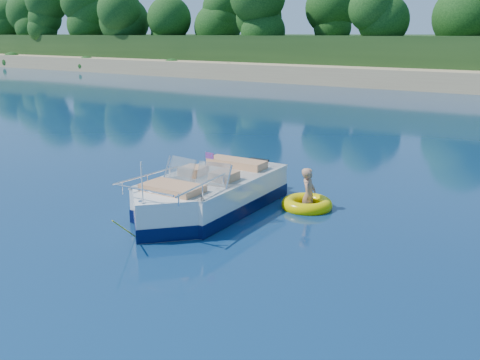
% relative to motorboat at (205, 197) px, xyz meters
% --- Properties ---
extents(ground, '(160.00, 160.00, 0.00)m').
position_rel_motorboat_xyz_m(ground, '(0.30, -2.86, -0.38)').
color(ground, '#091D3F').
rests_on(ground, ground).
extents(motorboat, '(2.23, 5.85, 1.95)m').
position_rel_motorboat_xyz_m(motorboat, '(0.00, 0.00, 0.00)').
color(motorboat, white).
rests_on(motorboat, ground).
extents(tow_tube, '(1.45, 1.45, 0.34)m').
position_rel_motorboat_xyz_m(tow_tube, '(1.91, 1.68, -0.29)').
color(tow_tube, '#E2CC00').
rests_on(tow_tube, ground).
extents(boy, '(0.56, 0.85, 1.54)m').
position_rel_motorboat_xyz_m(boy, '(1.91, 1.76, -0.38)').
color(boy, tan).
rests_on(boy, ground).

